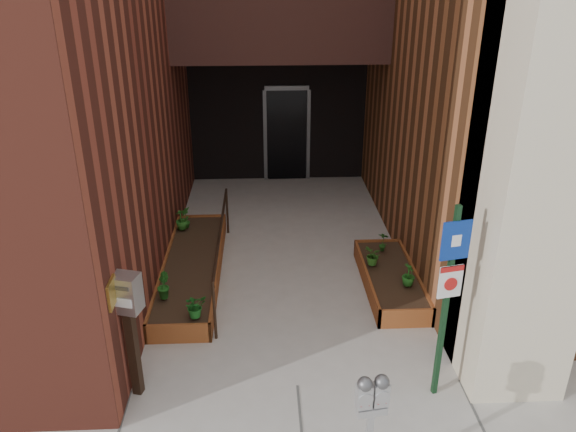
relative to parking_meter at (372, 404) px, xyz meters
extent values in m
plane|color=#9E9991|center=(-0.58, 1.46, -1.04)|extent=(80.00, 80.00, 0.00)
cube|color=beige|center=(1.97, 1.66, 1.16)|extent=(1.10, 1.20, 4.40)
cube|color=black|center=(-0.58, 7.46, 2.96)|extent=(4.20, 2.00, 2.00)
cube|color=black|center=(-0.58, 8.86, 0.46)|extent=(4.00, 0.30, 3.00)
cube|color=black|center=(-0.38, 8.68, 0.01)|extent=(0.90, 0.06, 2.10)
cube|color=#B79338|center=(-2.57, 1.26, 0.46)|extent=(0.04, 0.30, 0.30)
cube|color=brown|center=(-2.13, 2.38, -0.89)|extent=(0.90, 0.04, 0.30)
cube|color=brown|center=(-2.13, 5.94, -0.89)|extent=(0.90, 0.04, 0.30)
cube|color=brown|center=(-2.56, 4.16, -0.89)|extent=(0.04, 3.60, 0.30)
cube|color=brown|center=(-1.70, 4.16, -0.89)|extent=(0.04, 3.60, 0.30)
cube|color=black|center=(-2.13, 4.16, -0.91)|extent=(0.82, 3.52, 0.26)
cube|color=brown|center=(1.02, 2.58, -0.89)|extent=(0.80, 0.04, 0.30)
cube|color=brown|center=(1.02, 4.74, -0.89)|extent=(0.80, 0.04, 0.30)
cube|color=brown|center=(0.64, 3.66, -0.89)|extent=(0.04, 2.20, 0.30)
cube|color=brown|center=(1.40, 3.66, -0.89)|extent=(0.04, 2.20, 0.30)
cube|color=black|center=(1.02, 3.66, -0.91)|extent=(0.72, 2.12, 0.26)
cylinder|color=black|center=(-1.63, 2.46, -0.59)|extent=(0.04, 0.04, 0.90)
cylinder|color=black|center=(-1.63, 5.76, -0.59)|extent=(0.04, 0.04, 0.90)
cylinder|color=black|center=(-1.63, 4.11, -0.16)|extent=(0.04, 3.30, 0.04)
cube|color=#ADADB0|center=(0.00, 0.00, -0.07)|extent=(0.29, 0.15, 0.07)
cube|color=#ADADB0|center=(-0.08, -0.01, 0.10)|extent=(0.15, 0.11, 0.24)
sphere|color=#59595B|center=(-0.08, -0.01, 0.24)|extent=(0.14, 0.14, 0.14)
cube|color=white|center=(-0.07, -0.06, 0.11)|extent=(0.08, 0.02, 0.05)
cube|color=#B21414|center=(-0.07, -0.06, 0.04)|extent=(0.08, 0.02, 0.03)
cube|color=#ADADB0|center=(0.08, 0.01, 0.10)|extent=(0.15, 0.11, 0.24)
sphere|color=#59595B|center=(0.08, 0.01, 0.24)|extent=(0.14, 0.14, 0.14)
cube|color=white|center=(0.09, -0.04, 0.11)|extent=(0.08, 0.02, 0.05)
cube|color=#B21414|center=(0.09, -0.04, 0.04)|extent=(0.08, 0.02, 0.03)
cube|color=#12321A|center=(1.04, 1.28, 0.17)|extent=(0.07, 0.07, 2.43)
cube|color=navy|center=(1.05, 1.24, 1.00)|extent=(0.33, 0.09, 0.44)
cube|color=white|center=(1.05, 1.24, 1.00)|extent=(0.11, 0.04, 0.13)
cube|color=white|center=(1.05, 1.24, 0.50)|extent=(0.27, 0.08, 0.39)
cube|color=#B21414|center=(1.05, 1.24, 0.66)|extent=(0.27, 0.07, 0.07)
cylinder|color=#B21414|center=(1.05, 1.23, 0.48)|extent=(0.15, 0.05, 0.15)
cube|color=black|center=(-2.48, 1.45, -0.46)|extent=(0.13, 0.13, 1.17)
cube|color=#AAAAAC|center=(-2.48, 1.45, 0.34)|extent=(0.37, 0.31, 0.45)
cube|color=#59595B|center=(-2.51, 1.33, 0.47)|extent=(0.23, 0.07, 0.04)
cube|color=white|center=(-2.51, 1.33, 0.29)|extent=(0.25, 0.08, 0.11)
imported|color=#1B5F1D|center=(-1.89, 2.56, -0.58)|extent=(0.41, 0.41, 0.33)
imported|color=#1D5B1A|center=(-2.40, 3.07, -0.55)|extent=(0.26, 0.26, 0.39)
imported|color=#24621C|center=(-2.43, 5.35, -0.55)|extent=(0.30, 0.30, 0.38)
imported|color=#23631C|center=(-2.35, 5.42, -0.55)|extent=(0.26, 0.26, 0.39)
imported|color=#1F5F1B|center=(1.18, 3.24, -0.57)|extent=(0.21, 0.21, 0.34)
imported|color=#1E5418|center=(1.03, 4.34, -0.57)|extent=(0.24, 0.24, 0.34)
imported|color=#29621C|center=(0.77, 3.87, -0.58)|extent=(0.30, 0.30, 0.32)
camera|label=1|loc=(-0.94, -3.89, 3.63)|focal=35.00mm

